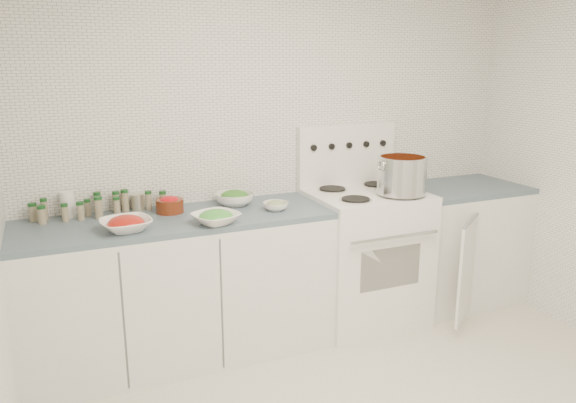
# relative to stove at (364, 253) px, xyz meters

# --- Properties ---
(room_walls) EXTENTS (3.54, 3.04, 2.52)m
(room_walls) POSITION_rel_stove_xyz_m (-0.48, -1.19, 1.06)
(room_walls) COLOR white
(room_walls) RESTS_ON ground
(counter_left) EXTENTS (1.85, 0.62, 0.90)m
(counter_left) POSITION_rel_stove_xyz_m (-1.30, 0.00, -0.05)
(counter_left) COLOR white
(counter_left) RESTS_ON ground
(stove) EXTENTS (0.76, 0.70, 1.36)m
(stove) POSITION_rel_stove_xyz_m (0.00, 0.00, 0.00)
(stove) COLOR white
(stove) RESTS_ON ground
(counter_right) EXTENTS (0.89, 0.87, 0.90)m
(counter_right) POSITION_rel_stove_xyz_m (0.82, -0.00, -0.05)
(counter_right) COLOR white
(counter_right) RESTS_ON ground
(stock_pot) EXTENTS (0.34, 0.32, 0.25)m
(stock_pot) POSITION_rel_stove_xyz_m (0.17, -0.17, 0.58)
(stock_pot) COLOR silver
(stock_pot) RESTS_ON stove
(bowl_tomato) EXTENTS (0.31, 0.31, 0.09)m
(bowl_tomato) POSITION_rel_stove_xyz_m (-1.61, -0.15, 0.44)
(bowl_tomato) COLOR white
(bowl_tomato) RESTS_ON counter_left
(bowl_snowpea) EXTENTS (0.33, 0.33, 0.09)m
(bowl_snowpea) POSITION_rel_stove_xyz_m (-1.12, -0.22, 0.44)
(bowl_snowpea) COLOR white
(bowl_snowpea) RESTS_ON counter_left
(bowl_broccoli) EXTENTS (0.30, 0.30, 0.10)m
(bowl_broccoli) POSITION_rel_stove_xyz_m (-0.89, 0.15, 0.45)
(bowl_broccoli) COLOR white
(bowl_broccoli) RESTS_ON counter_left
(bowl_zucchini) EXTENTS (0.20, 0.20, 0.06)m
(bowl_zucchini) POSITION_rel_stove_xyz_m (-0.70, -0.07, 0.43)
(bowl_zucchini) COLOR white
(bowl_zucchini) RESTS_ON counter_left
(bowl_pepper) EXTENTS (0.17, 0.17, 0.10)m
(bowl_pepper) POSITION_rel_stove_xyz_m (-1.31, 0.13, 0.45)
(bowl_pepper) COLOR #5B220F
(bowl_pepper) RESTS_ON counter_left
(salt_canister) EXTENTS (0.09, 0.09, 0.16)m
(salt_canister) POSITION_rel_stove_xyz_m (-1.89, 0.25, 0.48)
(salt_canister) COLOR white
(salt_canister) RESTS_ON counter_left
(tin_can) EXTENTS (0.08, 0.08, 0.10)m
(tin_can) POSITION_rel_stove_xyz_m (-1.48, 0.26, 0.45)
(tin_can) COLOR #B1AD96
(tin_can) RESTS_ON counter_left
(spice_cluster) EXTENTS (0.79, 0.15, 0.14)m
(spice_cluster) POSITION_rel_stove_xyz_m (-1.74, 0.22, 0.47)
(spice_cluster) COLOR gray
(spice_cluster) RESTS_ON counter_left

